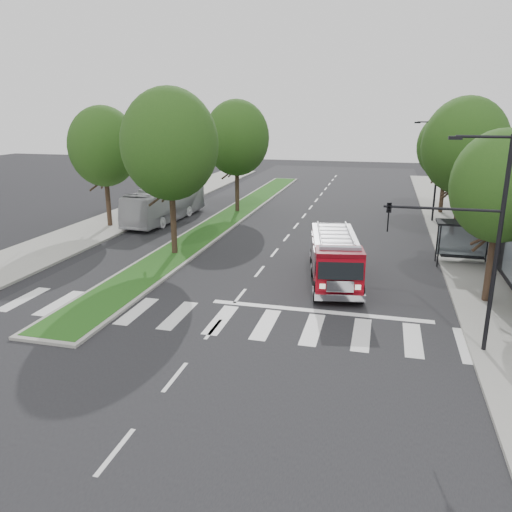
# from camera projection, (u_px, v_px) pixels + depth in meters

# --- Properties ---
(ground) EXTENTS (140.00, 140.00, 0.00)m
(ground) POSITION_uv_depth(u_px,v_px,m) (240.00, 296.00, 24.45)
(ground) COLOR black
(ground) RESTS_ON ground
(sidewalk_right) EXTENTS (5.00, 80.00, 0.15)m
(sidewalk_right) POSITION_uv_depth(u_px,v_px,m) (479.00, 257.00, 30.77)
(sidewalk_right) COLOR gray
(sidewalk_right) RESTS_ON ground
(sidewalk_left) EXTENTS (5.00, 80.00, 0.15)m
(sidewalk_left) POSITION_uv_depth(u_px,v_px,m) (90.00, 232.00, 37.17)
(sidewalk_left) COLOR gray
(sidewalk_left) RESTS_ON ground
(median) EXTENTS (3.00, 50.00, 0.15)m
(median) POSITION_uv_depth(u_px,v_px,m) (231.00, 216.00, 42.60)
(median) COLOR gray
(median) RESTS_ON ground
(bus_shelter) EXTENTS (3.20, 1.60, 2.61)m
(bus_shelter) POSITION_uv_depth(u_px,v_px,m) (465.00, 231.00, 28.81)
(bus_shelter) COLOR black
(bus_shelter) RESTS_ON ground
(tree_right_near) EXTENTS (4.40, 4.40, 8.05)m
(tree_right_near) POSITION_uv_depth(u_px,v_px,m) (501.00, 187.00, 22.04)
(tree_right_near) COLOR black
(tree_right_near) RESTS_ON ground
(tree_right_mid) EXTENTS (5.60, 5.60, 9.72)m
(tree_right_mid) POSITION_uv_depth(u_px,v_px,m) (465.00, 146.00, 32.93)
(tree_right_mid) COLOR black
(tree_right_mid) RESTS_ON ground
(tree_right_far) EXTENTS (5.00, 5.00, 8.73)m
(tree_right_far) POSITION_uv_depth(u_px,v_px,m) (447.00, 146.00, 42.42)
(tree_right_far) COLOR black
(tree_right_far) RESTS_ON ground
(tree_median_near) EXTENTS (5.80, 5.80, 10.16)m
(tree_median_near) POSITION_uv_depth(u_px,v_px,m) (170.00, 144.00, 29.55)
(tree_median_near) COLOR black
(tree_median_near) RESTS_ON ground
(tree_median_far) EXTENTS (5.60, 5.60, 9.72)m
(tree_median_far) POSITION_uv_depth(u_px,v_px,m) (237.00, 138.00, 42.66)
(tree_median_far) COLOR black
(tree_median_far) RESTS_ON ground
(tree_left_mid) EXTENTS (5.20, 5.20, 9.16)m
(tree_left_mid) POSITION_uv_depth(u_px,v_px,m) (104.00, 147.00, 37.20)
(tree_left_mid) COLOR black
(tree_left_mid) RESTS_ON ground
(streetlight_right_near) EXTENTS (4.08, 0.22, 8.00)m
(streetlight_right_near) POSITION_uv_depth(u_px,v_px,m) (473.00, 231.00, 17.61)
(streetlight_right_near) COLOR black
(streetlight_right_near) RESTS_ON ground
(streetlight_right_far) EXTENTS (2.11, 0.20, 8.00)m
(streetlight_right_far) POSITION_uv_depth(u_px,v_px,m) (435.00, 167.00, 39.35)
(streetlight_right_far) COLOR black
(streetlight_right_far) RESTS_ON ground
(fire_engine) EXTENTS (3.53, 7.96, 2.66)m
(fire_engine) POSITION_uv_depth(u_px,v_px,m) (335.00, 259.00, 26.17)
(fire_engine) COLOR #5F050C
(fire_engine) RESTS_ON ground
(city_bus) EXTENTS (3.10, 10.47, 2.88)m
(city_bus) POSITION_uv_depth(u_px,v_px,m) (166.00, 203.00, 40.89)
(city_bus) COLOR #B4B4B8
(city_bus) RESTS_ON ground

